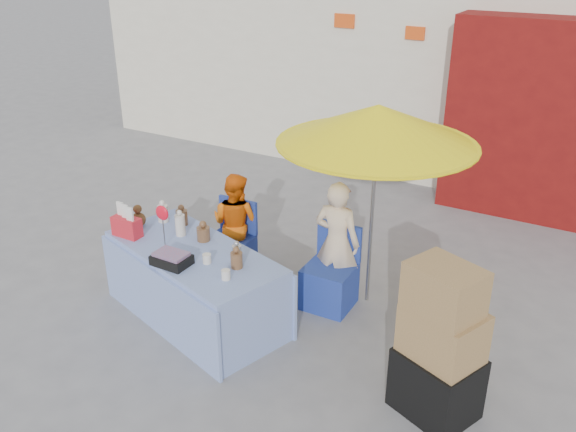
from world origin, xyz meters
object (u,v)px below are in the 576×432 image
Objects in this scene: market_table at (195,283)px; chair_right at (330,283)px; vendor_orange at (235,223)px; box_stack at (440,348)px; chair_left at (230,254)px; umbrella at (378,125)px; vendor_beige at (337,243)px.

market_table reaches higher than chair_right.
vendor_orange is 0.88× the size of box_stack.
box_stack is at bearing -21.88° from chair_left.
market_table reaches higher than chair_left.
vendor_orange is at bearing -174.47° from umbrella.
vendor_orange is (-1.25, 0.13, 0.33)m from chair_right.
market_table is 1.03m from vendor_orange.
chair_left is 0.41× the size of umbrella.
chair_right is at bearing 55.90° from market_table.
vendor_beige is 1.28m from umbrella.
chair_right is 0.64× the size of box_stack.
vendor_orange reaches higher than chair_right.
box_stack is (2.67, -0.98, 0.36)m from chair_left.
umbrella is at bearing 41.61° from chair_right.
vendor_orange is (0.00, 0.13, 0.33)m from chair_left.
market_table is at bearing -139.96° from umbrella.
chair_right is (1.25, 0.00, 0.00)m from chair_left.
chair_right is 1.69m from umbrella.
box_stack reaches higher than vendor_orange.
market_table is 2.51× the size of chair_right.
umbrella reaches higher than vendor_orange.
vendor_beige is 0.63× the size of umbrella.
vendor_beige reaches higher than market_table.
vendor_beige is at bearing 4.33° from chair_left.
chair_left and chair_right have the same top height.
vendor_orange is 2.03m from umbrella.
chair_right is 0.64× the size of vendor_beige.
vendor_orange is at bearing 117.77° from market_table.
umbrella is at bearing 131.66° from box_stack.
vendor_beige reaches higher than chair_left.
vendor_beige is at bearing 178.20° from vendor_orange.
vendor_beige is 1.00× the size of box_stack.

